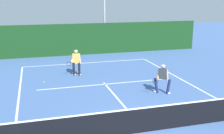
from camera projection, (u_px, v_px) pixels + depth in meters
name	position (u px, v px, depth m)	size (l,w,h in m)	color
ground_plane	(146.00, 132.00, 10.37)	(80.00, 80.00, 0.00)	#41629A
court_line_baseline_far	(87.00, 63.00, 21.20)	(9.50, 0.10, 0.01)	white
court_line_service	(105.00, 84.00, 16.03)	(7.75, 0.10, 0.01)	white
court_line_centre	(120.00, 102.00, 13.35)	(0.10, 6.40, 0.01)	white
tennis_net	(146.00, 119.00, 10.24)	(10.42, 0.09, 1.11)	#1E4723
player_near	(162.00, 78.00, 14.31)	(1.09, 0.76, 1.57)	#1E234C
player_far	(76.00, 61.00, 17.64)	(0.99, 0.83, 1.68)	black
tennis_ball	(44.00, 82.00, 16.36)	(0.07, 0.07, 0.07)	#D1E033
back_fence_windscreen	(80.00, 39.00, 23.84)	(22.14, 0.12, 2.72)	#143A17
light_pole	(104.00, 4.00, 24.52)	(0.55, 0.44, 7.05)	#9EA39E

